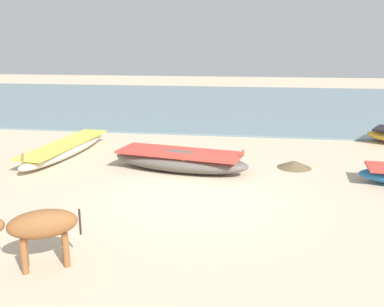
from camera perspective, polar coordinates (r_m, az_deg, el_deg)
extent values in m
plane|color=beige|center=(9.87, 0.37, -6.04)|extent=(80.00, 80.00, 0.00)
cube|color=slate|center=(26.30, 5.79, 6.95)|extent=(60.00, 20.00, 0.08)
ellipsoid|color=beige|center=(14.11, -16.82, 0.58)|extent=(1.27, 4.98, 0.44)
cube|color=#EAD84C|center=(14.06, -16.88, 1.32)|extent=(1.21, 4.39, 0.07)
cube|color=olive|center=(13.77, -17.61, 0.71)|extent=(0.77, 0.18, 0.04)
cylinder|color=olive|center=(12.19, -22.16, -0.47)|extent=(0.06, 0.06, 0.20)
ellipsoid|color=#5B5651|center=(11.85, -1.72, -1.03)|extent=(4.15, 1.92, 0.58)
cube|color=#CC3F33|center=(11.79, -1.73, 0.13)|extent=(3.67, 1.81, 0.07)
cube|color=olive|center=(11.71, -0.36, -0.40)|extent=(0.31, 1.02, 0.04)
cylinder|color=olive|center=(11.23, 7.03, 0.06)|extent=(0.06, 0.06, 0.20)
ellipsoid|color=brown|center=(7.07, -19.75, -9.06)|extent=(1.15, 0.90, 0.47)
cylinder|color=brown|center=(7.17, -21.97, -13.08)|extent=(0.11, 0.11, 0.54)
cylinder|color=brown|center=(7.38, -21.93, -12.26)|extent=(0.11, 0.11, 0.54)
cylinder|color=brown|center=(7.16, -16.84, -12.66)|extent=(0.11, 0.11, 0.54)
cylinder|color=brown|center=(7.37, -16.96, -11.85)|extent=(0.11, 0.11, 0.54)
cylinder|color=#2D2119|center=(7.10, -15.08, -9.01)|extent=(0.04, 0.04, 0.44)
cone|color=brown|center=(12.56, 13.80, -1.42)|extent=(1.07, 1.07, 0.21)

